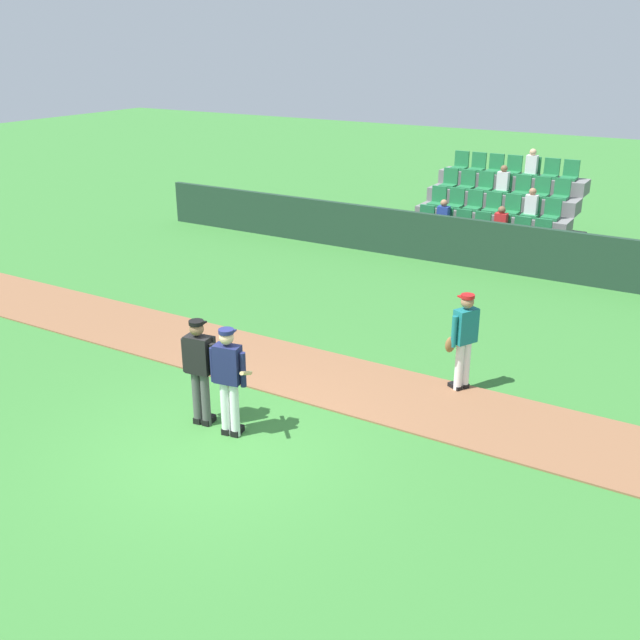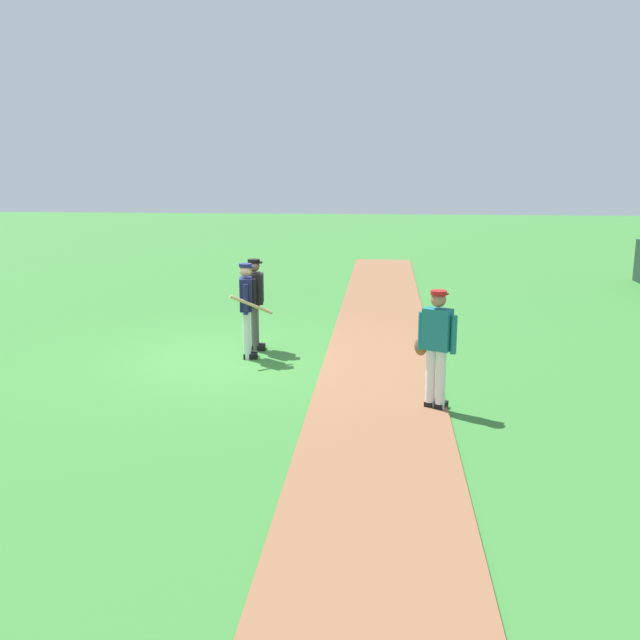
% 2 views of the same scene
% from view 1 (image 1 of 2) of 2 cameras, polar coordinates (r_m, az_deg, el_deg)
% --- Properties ---
extents(ground_plane, '(80.00, 80.00, 0.00)m').
position_cam_1_polar(ground_plane, '(11.24, -7.92, -9.65)').
color(ground_plane, '#387A33').
extents(infield_dirt_path, '(28.00, 2.02, 0.03)m').
position_cam_1_polar(infield_dirt_path, '(13.24, -0.44, -4.31)').
color(infield_dirt_path, brown).
rests_on(infield_dirt_path, ground).
extents(dugout_fence, '(20.00, 0.16, 1.29)m').
position_cam_1_polar(dugout_fence, '(19.74, 11.48, 5.95)').
color(dugout_fence, '#1E3828').
rests_on(dugout_fence, ground).
extents(stadium_bleachers, '(4.45, 3.80, 2.70)m').
position_cam_1_polar(stadium_bleachers, '(21.83, 13.59, 7.52)').
color(stadium_bleachers, slate).
rests_on(stadium_bleachers, ground).
extents(batter_navy_jersey, '(0.73, 0.74, 1.76)m').
position_cam_1_polar(batter_navy_jersey, '(11.03, -7.14, -4.53)').
color(batter_navy_jersey, white).
rests_on(batter_navy_jersey, ground).
extents(umpire_home_plate, '(0.59, 0.34, 1.76)m').
position_cam_1_polar(umpire_home_plate, '(11.40, -9.39, -3.58)').
color(umpire_home_plate, '#4C4C4C').
rests_on(umpire_home_plate, ground).
extents(runner_teal_jersey, '(0.46, 0.60, 1.76)m').
position_cam_1_polar(runner_teal_jersey, '(12.57, 11.18, -1.46)').
color(runner_teal_jersey, white).
rests_on(runner_teal_jersey, ground).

